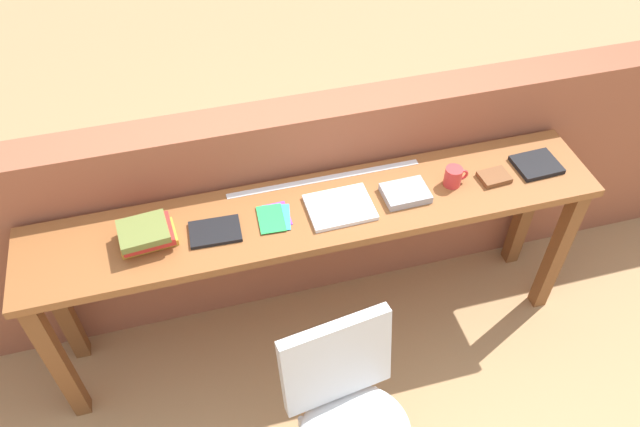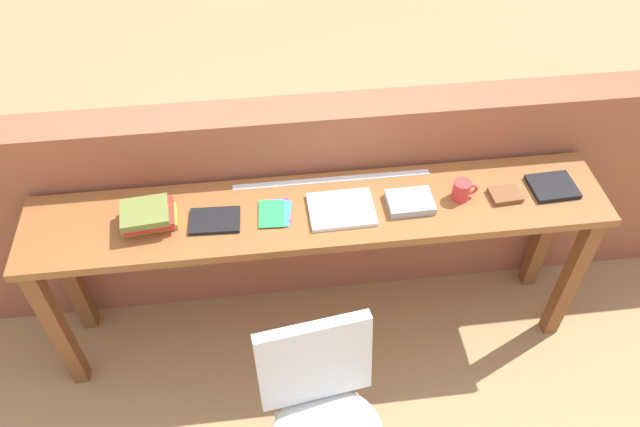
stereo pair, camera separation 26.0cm
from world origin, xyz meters
name	(u,v)px [view 2 (the right image)]	position (x,y,z in m)	size (l,w,h in m)	color
ground_plane	(326,376)	(0.00, 0.00, 0.00)	(40.00, 40.00, 0.00)	tan
brick_wall_back	(311,202)	(0.00, 0.64, 0.58)	(6.00, 0.20, 1.16)	#935138
sideboard	(319,230)	(0.00, 0.30, 0.74)	(2.50, 0.44, 0.88)	brown
chair_white_moulded	(323,411)	(-0.07, -0.44, 0.53)	(0.50, 0.51, 0.89)	silver
book_stack_leftmost	(148,216)	(-0.71, 0.30, 0.93)	(0.24, 0.20, 0.09)	gold
magazine_cycling	(215,220)	(-0.44, 0.27, 0.89)	(0.21, 0.14, 0.02)	black
pamphlet_pile_colourful	(274,212)	(-0.19, 0.29, 0.88)	(0.15, 0.18, 0.01)	purple
book_open_centre	(341,209)	(0.09, 0.27, 0.89)	(0.28, 0.22, 0.02)	white
book_grey_hardcover	(410,202)	(0.39, 0.27, 0.90)	(0.19, 0.15, 0.03)	#9E9EA3
mug	(462,190)	(0.62, 0.29, 0.92)	(0.11, 0.08, 0.09)	red
leather_journal_brown	(505,195)	(0.81, 0.27, 0.89)	(0.13, 0.10, 0.02)	brown
book_repair_rightmost	(553,187)	(1.03, 0.30, 0.89)	(0.20, 0.17, 0.02)	black
ruler_metal_back_edge	(332,180)	(0.08, 0.47, 0.88)	(0.88, 0.03, 0.00)	silver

